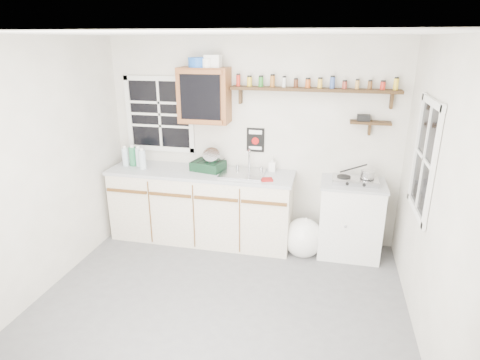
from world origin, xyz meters
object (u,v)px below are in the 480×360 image
upper_cabinet (204,96)px  spice_shelf (313,88)px  main_cabinet (201,205)px  dish_rack (209,163)px  right_cabinet (350,218)px  hotplate (355,180)px

upper_cabinet → spice_shelf: 1.27m
main_cabinet → dish_rack: 0.56m
main_cabinet → right_cabinet: bearing=0.8°
upper_cabinet → hotplate: bearing=-4.4°
right_cabinet → spice_shelf: bearing=160.7°
right_cabinet → dish_rack: (-1.74, 0.04, 0.56)m
dish_rack → hotplate: bearing=10.2°
main_cabinet → hotplate: size_ratio=4.55×
main_cabinet → dish_rack: bearing=33.4°
main_cabinet → right_cabinet: main_cabinet is taller
main_cabinet → hotplate: (1.85, 0.01, 0.48)m
right_cabinet → spice_shelf: (-0.53, 0.19, 1.48)m
spice_shelf → dish_rack: bearing=-173.0°
dish_rack → hotplate: dish_rack is taller
upper_cabinet → dish_rack: bearing=-51.0°
right_cabinet → dish_rack: bearing=178.7°
right_cabinet → spice_shelf: spice_shelf is taller
main_cabinet → upper_cabinet: (0.03, 0.14, 1.36)m
right_cabinet → dish_rack: 1.82m
upper_cabinet → dish_rack: size_ratio=1.51×
spice_shelf → dish_rack: spice_shelf is taller
upper_cabinet → dish_rack: upper_cabinet is taller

